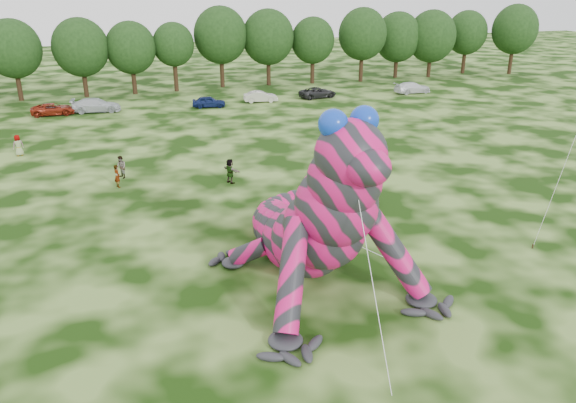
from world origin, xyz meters
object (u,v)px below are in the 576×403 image
(tree_6, at_px, (15,60))
(tree_9, at_px, (174,57))
(tree_10, at_px, (221,47))
(spectator_4, at_px, (18,145))
(spectator_0, at_px, (117,176))
(spectator_3, at_px, (331,119))
(tree_7, at_px, (82,58))
(car_4, at_px, (209,102))
(tree_16, at_px, (466,42))
(car_6, at_px, (318,93))
(tree_8, at_px, (132,58))
(car_2, at_px, (53,109))
(car_3, at_px, (96,105))
(spectator_5, at_px, (230,171))
(car_7, at_px, (412,88))
(tree_11, at_px, (268,47))
(inflatable_gecko, at_px, (297,183))
(spectator_1, at_px, (121,167))
(tree_15, at_px, (431,44))
(tree_17, at_px, (514,39))
(spectator_2, at_px, (351,134))
(tree_13, at_px, (362,45))
(tree_12, at_px, (313,50))
(car_5, at_px, (261,97))
(tree_14, at_px, (397,45))

(tree_6, xyz_separation_m, tree_9, (18.62, 0.66, -0.41))
(tree_10, bearing_deg, spectator_4, -129.84)
(tree_10, relative_size, spectator_0, 6.45)
(spectator_3, bearing_deg, tree_7, -144.45)
(car_4, bearing_deg, tree_16, -62.26)
(tree_9, height_order, car_6, tree_9)
(spectator_0, bearing_deg, tree_9, -35.31)
(car_6, height_order, spectator_4, spectator_4)
(tree_8, distance_m, car_6, 23.62)
(car_2, height_order, car_3, car_3)
(spectator_0, bearing_deg, car_2, -9.03)
(tree_7, distance_m, spectator_5, 38.31)
(car_7, bearing_deg, tree_10, 57.94)
(tree_11, bearing_deg, inflatable_gecko, -103.95)
(car_2, xyz_separation_m, spectator_1, (6.28, -23.58, 0.20))
(inflatable_gecko, bearing_deg, tree_10, 73.58)
(tree_10, xyz_separation_m, spectator_5, (-6.98, -38.41, -4.36))
(spectator_1, height_order, spectator_5, spectator_5)
(tree_10, xyz_separation_m, car_4, (-4.02, -12.49, -4.62))
(spectator_3, bearing_deg, tree_15, 125.40)
(tree_17, relative_size, car_7, 2.13)
(tree_10, bearing_deg, tree_11, -3.44)
(tree_7, xyz_separation_m, spectator_2, (22.77, -29.70, -3.85))
(tree_8, height_order, tree_13, tree_13)
(tree_12, bearing_deg, car_5, -134.18)
(tree_12, bearing_deg, car_4, -145.00)
(car_5, height_order, spectator_3, spectator_3)
(tree_8, distance_m, tree_14, 37.72)
(tree_9, height_order, tree_10, tree_10)
(tree_6, height_order, tree_9, tree_6)
(car_4, distance_m, spectator_3, 16.28)
(tree_6, xyz_separation_m, tree_7, (7.48, 0.12, -0.01))
(car_7, distance_m, spectator_0, 44.85)
(inflatable_gecko, distance_m, car_4, 39.56)
(tree_12, relative_size, tree_14, 0.95)
(tree_9, height_order, tree_11, tree_11)
(tree_7, distance_m, tree_8, 5.87)
(tree_9, bearing_deg, car_6, -31.28)
(inflatable_gecko, distance_m, tree_8, 50.47)
(inflatable_gecko, xyz_separation_m, tree_14, (32.45, 51.93, 0.20))
(tree_9, relative_size, tree_11, 0.86)
(tree_13, xyz_separation_m, spectator_3, (-13.96, -24.04, -4.24))
(tree_9, bearing_deg, spectator_3, -63.47)
(car_2, height_order, car_5, car_5)
(car_6, xyz_separation_m, spectator_2, (-4.43, -20.49, 0.24))
(car_2, relative_size, car_7, 0.94)
(tree_15, distance_m, car_2, 52.96)
(tree_9, distance_m, tree_13, 26.08)
(tree_6, bearing_deg, spectator_0, -73.67)
(tree_15, height_order, car_7, tree_15)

